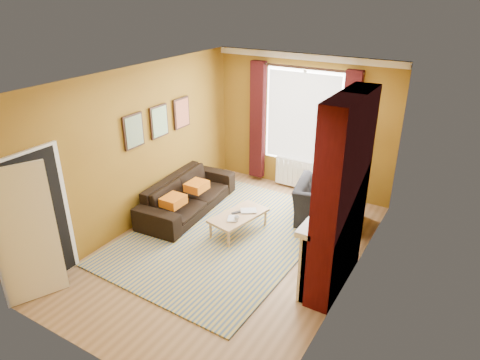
{
  "coord_description": "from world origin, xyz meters",
  "views": [
    {
      "loc": [
        3.16,
        -5.06,
        3.99
      ],
      "look_at": [
        0.0,
        0.25,
        1.15
      ],
      "focal_mm": 32.0,
      "sensor_mm": 36.0,
      "label": 1
    }
  ],
  "objects_px": {
    "sofa": "(188,195)",
    "wicker_stool": "(306,195)",
    "floor_lamp": "(361,143)",
    "armchair": "(330,205)",
    "coffee_table": "(239,216)"
  },
  "relations": [
    {
      "from": "sofa",
      "to": "coffee_table",
      "type": "bearing_deg",
      "value": -102.87
    },
    {
      "from": "coffee_table",
      "to": "floor_lamp",
      "type": "height_order",
      "value": "floor_lamp"
    },
    {
      "from": "wicker_stool",
      "to": "floor_lamp",
      "type": "xyz_separation_m",
      "value": [
        0.92,
        0.07,
        1.23
      ]
    },
    {
      "from": "wicker_stool",
      "to": "floor_lamp",
      "type": "relative_size",
      "value": 0.23
    },
    {
      "from": "coffee_table",
      "to": "armchair",
      "type": "bearing_deg",
      "value": 52.47
    },
    {
      "from": "armchair",
      "to": "floor_lamp",
      "type": "xyz_separation_m",
      "value": [
        0.27,
        0.6,
        1.03
      ]
    },
    {
      "from": "sofa",
      "to": "floor_lamp",
      "type": "xyz_separation_m",
      "value": [
        2.77,
        1.49,
        1.09
      ]
    },
    {
      "from": "sofa",
      "to": "wicker_stool",
      "type": "xyz_separation_m",
      "value": [
        1.84,
        1.42,
        -0.14
      ]
    },
    {
      "from": "coffee_table",
      "to": "floor_lamp",
      "type": "xyz_separation_m",
      "value": [
        1.52,
        1.68,
        1.11
      ]
    },
    {
      "from": "sofa",
      "to": "armchair",
      "type": "distance_m",
      "value": 2.66
    },
    {
      "from": "sofa",
      "to": "wicker_stool",
      "type": "bearing_deg",
      "value": -56.81
    },
    {
      "from": "armchair",
      "to": "coffee_table",
      "type": "xyz_separation_m",
      "value": [
        -1.26,
        -1.08,
        -0.07
      ]
    },
    {
      "from": "armchair",
      "to": "coffee_table",
      "type": "height_order",
      "value": "armchair"
    },
    {
      "from": "armchair",
      "to": "coffee_table",
      "type": "relative_size",
      "value": 1.05
    },
    {
      "from": "sofa",
      "to": "armchair",
      "type": "xyz_separation_m",
      "value": [
        2.5,
        0.89,
        0.06
      ]
    }
  ]
}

